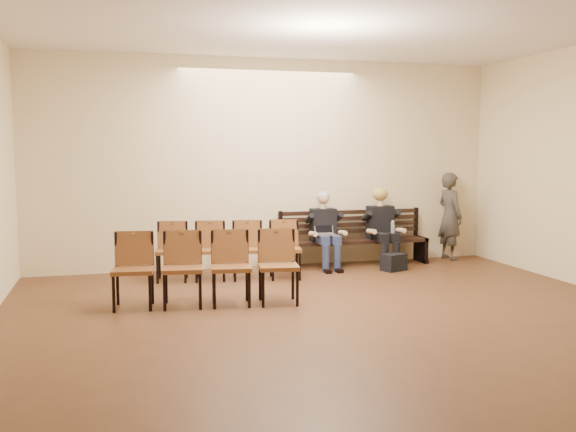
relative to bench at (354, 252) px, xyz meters
name	(u,v)px	position (x,y,z in m)	size (l,w,h in m)	color
ground	(390,355)	(-1.42, -4.65, -0.23)	(10.00, 10.00, 0.00)	#56311D
room_walls	(363,97)	(-1.42, -3.86, 2.31)	(8.02, 10.01, 3.51)	beige
bench	(354,252)	(0.00, 0.00, 0.00)	(2.60, 0.90, 0.45)	black
seated_man	(325,231)	(-0.57, -0.12, 0.40)	(0.52, 0.72, 1.24)	black
seated_woman	(382,229)	(0.46, -0.12, 0.40)	(0.54, 0.74, 1.25)	black
laptop	(326,236)	(-0.61, -0.28, 0.34)	(0.32, 0.26, 0.24)	#B6B5BA
water_bottle	(393,234)	(0.56, -0.34, 0.33)	(0.07, 0.07, 0.21)	silver
bag	(394,262)	(0.45, -0.64, -0.08)	(0.38, 0.26, 0.28)	black
passerby	(450,210)	(1.88, 0.10, 0.68)	(0.66, 0.44, 1.82)	#3A352F
chair_row_front	(229,250)	(-2.30, -0.65, 0.23)	(2.20, 0.49, 0.90)	brown
chair_row_back	(207,269)	(-2.86, -2.20, 0.26)	(2.34, 0.53, 0.96)	brown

